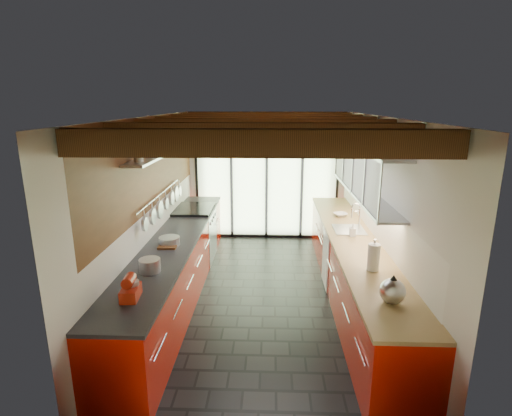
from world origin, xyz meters
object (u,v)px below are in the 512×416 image
(kettle, at_px, (393,290))
(paper_towel, at_px, (374,257))
(stand_mixer, at_px, (131,289))
(bowl, at_px, (340,215))
(soap_bottle, at_px, (353,230))

(kettle, height_order, paper_towel, paper_towel)
(stand_mixer, height_order, paper_towel, paper_towel)
(paper_towel, relative_size, bowl, 1.68)
(kettle, xyz_separation_m, bowl, (0.00, 2.99, -0.10))
(stand_mixer, xyz_separation_m, paper_towel, (2.54, 0.77, 0.06))
(paper_towel, bearing_deg, bowl, 90.00)
(stand_mixer, xyz_separation_m, bowl, (2.54, 3.01, -0.07))
(soap_bottle, xyz_separation_m, bowl, (0.00, 1.04, -0.07))
(stand_mixer, bearing_deg, soap_bottle, 37.71)
(paper_towel, relative_size, soap_bottle, 2.00)
(bowl, bearing_deg, soap_bottle, -90.00)
(stand_mixer, relative_size, soap_bottle, 1.56)
(soap_bottle, bearing_deg, bowl, 90.00)
(kettle, distance_m, paper_towel, 0.75)
(bowl, bearing_deg, stand_mixer, -130.20)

